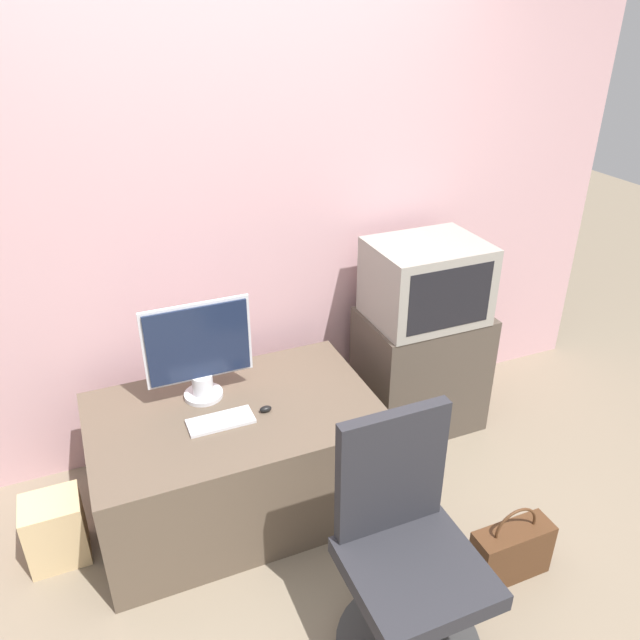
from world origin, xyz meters
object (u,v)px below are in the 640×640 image
at_px(cardboard_box_lower, 55,530).
at_px(mouse, 266,409).
at_px(keyboard, 221,421).
at_px(crt_tv, 426,281).
at_px(office_chair, 406,563).
at_px(main_monitor, 199,351).
at_px(handbag, 511,551).

bearing_deg(cardboard_box_lower, mouse, -3.68).
distance_m(keyboard, cardboard_box_lower, 0.84).
xyz_separation_m(crt_tv, office_chair, (-0.73, -1.14, -0.49)).
height_order(keyboard, office_chair, office_chair).
distance_m(main_monitor, office_chair, 1.23).
bearing_deg(mouse, main_monitor, 135.01).
relative_size(office_chair, handbag, 2.60).
relative_size(keyboard, cardboard_box_lower, 0.91).
height_order(mouse, cardboard_box_lower, mouse).
relative_size(keyboard, office_chair, 0.30).
height_order(keyboard, mouse, mouse).
bearing_deg(cardboard_box_lower, main_monitor, 12.84).
height_order(crt_tv, cardboard_box_lower, crt_tv).
xyz_separation_m(keyboard, office_chair, (0.44, -0.84, -0.16)).
xyz_separation_m(mouse, office_chair, (0.24, -0.84, -0.17)).
distance_m(main_monitor, keyboard, 0.32).
bearing_deg(office_chair, keyboard, 117.62).
height_order(mouse, handbag, mouse).
distance_m(keyboard, mouse, 0.20).
height_order(crt_tv, office_chair, crt_tv).
bearing_deg(crt_tv, office_chair, -122.73).
bearing_deg(main_monitor, office_chair, -66.57).
bearing_deg(keyboard, mouse, -0.16).
bearing_deg(office_chair, main_monitor, 113.43).
bearing_deg(cardboard_box_lower, crt_tv, 6.92).
height_order(keyboard, cardboard_box_lower, keyboard).
distance_m(office_chair, cardboard_box_lower, 1.50).
height_order(main_monitor, cardboard_box_lower, main_monitor).
distance_m(office_chair, handbag, 0.62).
relative_size(mouse, cardboard_box_lower, 0.17).
bearing_deg(office_chair, cardboard_box_lower, 142.55).
bearing_deg(office_chair, crt_tv, 57.27).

